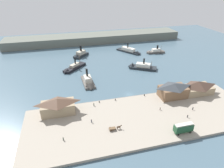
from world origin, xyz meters
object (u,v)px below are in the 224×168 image
(pedestrian_walking_west, at_px, (193,108))
(ferry_near_quay, at_px, (73,68))
(ferry_approaching_west, at_px, (140,67))
(ferry_shed_customs_shed, at_px, (58,106))
(ferry_moored_east, at_px, (89,83))
(ferry_shed_east_terminal, at_px, (173,90))
(pedestrian_walking_east, at_px, (160,109))
(ferry_approaching_east, at_px, (154,52))
(pedestrian_near_cart, at_px, (91,121))
(mooring_post_center_west, at_px, (99,102))
(horse_cart, at_px, (115,128))
(mooring_post_center_east, at_px, (115,100))
(ferry_mid_harbor, at_px, (131,51))
(pedestrian_near_west_shed, at_px, (63,139))
(mooring_post_west, at_px, (144,95))
(pedestrian_standing_center, at_px, (94,105))
(ferry_departing_north, at_px, (80,55))
(street_tram, at_px, (184,127))
(ferry_shed_central_terminal, at_px, (198,87))
(pedestrian_by_tram, at_px, (188,116))

(pedestrian_walking_west, relative_size, ferry_near_quay, 0.09)
(ferry_approaching_west, bearing_deg, ferry_shed_customs_shed, -144.16)
(ferry_moored_east, height_order, ferry_approaching_west, ferry_moored_east)
(ferry_shed_east_terminal, distance_m, pedestrian_walking_east, 15.87)
(ferry_moored_east, relative_size, ferry_approaching_east, 1.13)
(pedestrian_near_cart, distance_m, mooring_post_center_west, 15.95)
(pedestrian_near_cart, bearing_deg, horse_cart, -39.13)
(mooring_post_center_east, distance_m, ferry_mid_harbor, 80.84)
(pedestrian_walking_west, distance_m, pedestrian_walking_east, 16.18)
(pedestrian_walking_west, height_order, pedestrian_near_west_shed, pedestrian_walking_west)
(ferry_moored_east, relative_size, ferry_mid_harbor, 0.82)
(horse_cart, xyz_separation_m, mooring_post_west, (23.08, 22.27, -0.47))
(pedestrian_standing_center, bearing_deg, mooring_post_center_east, 9.63)
(ferry_shed_customs_shed, distance_m, pedestrian_near_west_shed, 19.39)
(horse_cart, height_order, ferry_departing_north, ferry_departing_north)
(pedestrian_walking_east, relative_size, pedestrian_near_cart, 0.89)
(ferry_approaching_west, distance_m, ferry_departing_north, 53.52)
(ferry_shed_east_terminal, bearing_deg, ferry_approaching_west, 93.05)
(street_tram, relative_size, horse_cart, 1.41)
(street_tram, height_order, pedestrian_walking_east, street_tram)
(ferry_shed_east_terminal, distance_m, ferry_shed_central_terminal, 15.42)
(pedestrian_standing_center, xyz_separation_m, ferry_moored_east, (0.84, 24.92, -0.58))
(ferry_near_quay, bearing_deg, ferry_mid_harbor, 24.73)
(ferry_approaching_east, bearing_deg, pedestrian_walking_east, -113.55)
(mooring_post_west, distance_m, ferry_departing_north, 78.55)
(ferry_shed_east_terminal, xyz_separation_m, ferry_mid_harbor, (2.86, 77.09, -3.85))
(pedestrian_near_west_shed, distance_m, mooring_post_center_east, 35.73)
(horse_cart, xyz_separation_m, pedestrian_standing_center, (-5.73, 19.63, -0.14))
(pedestrian_standing_center, bearing_deg, ferry_moored_east, 88.08)
(pedestrian_near_cart, bearing_deg, pedestrian_walking_east, 1.43)
(pedestrian_by_tram, bearing_deg, ferry_approaching_west, 89.77)
(pedestrian_standing_center, relative_size, pedestrian_near_west_shed, 1.04)
(ferry_shed_central_terminal, bearing_deg, ferry_approaching_west, 112.50)
(pedestrian_standing_center, xyz_separation_m, ferry_approaching_west, (41.17, 40.89, -0.58))
(mooring_post_center_west, bearing_deg, pedestrian_walking_east, -26.10)
(mooring_post_center_west, distance_m, ferry_near_quay, 49.40)
(pedestrian_by_tram, bearing_deg, mooring_post_west, 118.02)
(horse_cart, bearing_deg, ferry_shed_central_terminal, 18.50)
(pedestrian_walking_east, distance_m, ferry_moored_east, 47.49)
(pedestrian_walking_west, distance_m, mooring_post_center_west, 47.18)
(mooring_post_center_east, xyz_separation_m, ferry_mid_harbor, (34.39, 73.16, -0.22))
(ferry_shed_customs_shed, xyz_separation_m, pedestrian_near_cart, (14.22, -10.95, -3.25))
(ferry_shed_customs_shed, distance_m, pedestrian_by_tram, 61.35)
(ferry_shed_central_terminal, relative_size, pedestrian_walking_west, 9.92)
(street_tram, height_order, horse_cart, street_tram)
(pedestrian_by_tram, xyz_separation_m, ferry_approaching_west, (0.24, 61.02, -0.53))
(pedestrian_standing_center, height_order, ferry_near_quay, ferry_near_quay)
(street_tram, bearing_deg, horse_cart, 162.40)
(mooring_post_west, xyz_separation_m, mooring_post_center_east, (-16.89, -0.62, 0.00))
(mooring_post_west, distance_m, ferry_approaching_east, 76.34)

